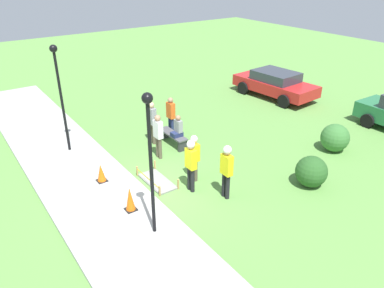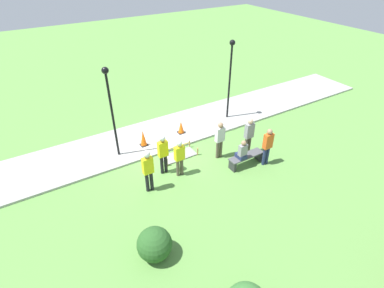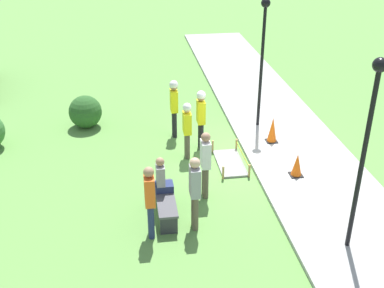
% 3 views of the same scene
% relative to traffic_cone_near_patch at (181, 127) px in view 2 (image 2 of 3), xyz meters
% --- Properties ---
extents(ground_plane, '(60.00, 60.00, 0.00)m').
position_rel_traffic_cone_near_patch_xyz_m(ground_plane, '(1.46, 1.03, -0.42)').
color(ground_plane, '#5B8E42').
extents(sidewalk, '(28.00, 3.08, 0.10)m').
position_rel_traffic_cone_near_patch_xyz_m(sidewalk, '(1.46, -0.51, -0.37)').
color(sidewalk, '#9E9E99').
rests_on(sidewalk, ground_plane).
extents(wet_concrete_patch, '(1.62, 0.77, 0.38)m').
position_rel_traffic_cone_near_patch_xyz_m(wet_concrete_patch, '(1.03, 1.59, -0.38)').
color(wet_concrete_patch, gray).
rests_on(wet_concrete_patch, ground_plane).
extents(traffic_cone_near_patch, '(0.34, 0.34, 0.64)m').
position_rel_traffic_cone_near_patch_xyz_m(traffic_cone_near_patch, '(0.00, 0.00, 0.00)').
color(traffic_cone_near_patch, black).
rests_on(traffic_cone_near_patch, sidewalk).
extents(traffic_cone_far_patch, '(0.34, 0.34, 0.80)m').
position_rel_traffic_cone_near_patch_xyz_m(traffic_cone_far_patch, '(2.07, 0.07, 0.08)').
color(traffic_cone_far_patch, black).
rests_on(traffic_cone_far_patch, sidewalk).
extents(park_bench, '(1.64, 0.44, 0.50)m').
position_rel_traffic_cone_near_patch_xyz_m(park_bench, '(-1.16, 3.64, -0.07)').
color(park_bench, '#2D2D33').
rests_on(park_bench, ground_plane).
extents(person_seated_on_bench, '(0.36, 0.44, 0.89)m').
position_rel_traffic_cone_near_patch_xyz_m(person_seated_on_bench, '(-0.85, 3.69, 0.43)').
color(person_seated_on_bench, navy).
rests_on(person_seated_on_bench, park_bench).
extents(worker_supervisor, '(0.40, 0.25, 1.71)m').
position_rel_traffic_cone_near_patch_xyz_m(worker_supervisor, '(1.62, 2.75, 0.59)').
color(worker_supervisor, brown).
rests_on(worker_supervisor, ground_plane).
extents(worker_assistant, '(0.40, 0.27, 1.87)m').
position_rel_traffic_cone_near_patch_xyz_m(worker_assistant, '(3.08, 2.96, 0.71)').
color(worker_assistant, black).
rests_on(worker_assistant, ground_plane).
extents(worker_trainee, '(0.40, 0.27, 1.86)m').
position_rel_traffic_cone_near_patch_xyz_m(worker_trainee, '(2.11, 2.27, 0.70)').
color(worker_trainee, black).
rests_on(worker_trainee, ground_plane).
extents(bystander_in_orange_shirt, '(0.40, 0.23, 1.76)m').
position_rel_traffic_cone_near_patch_xyz_m(bystander_in_orange_shirt, '(-1.92, 4.04, 0.59)').
color(bystander_in_orange_shirt, navy).
rests_on(bystander_in_orange_shirt, ground_plane).
extents(bystander_in_gray_shirt, '(0.40, 0.23, 1.78)m').
position_rel_traffic_cone_near_patch_xyz_m(bystander_in_gray_shirt, '(-0.49, 2.58, 0.60)').
color(bystander_in_gray_shirt, brown).
rests_on(bystander_in_gray_shirt, ground_plane).
extents(bystander_in_white_shirt, '(0.40, 0.24, 1.81)m').
position_rel_traffic_cone_near_patch_xyz_m(bystander_in_white_shirt, '(-1.75, 3.03, 0.62)').
color(bystander_in_white_shirt, brown).
rests_on(bystander_in_white_shirt, ground_plane).
extents(lamppost_near, '(0.28, 0.28, 4.07)m').
position_rel_traffic_cone_near_patch_xyz_m(lamppost_near, '(3.34, 0.16, 2.33)').
color(lamppost_near, black).
rests_on(lamppost_near, sidewalk).
extents(lamppost_far, '(0.28, 0.28, 4.16)m').
position_rel_traffic_cone_near_patch_xyz_m(lamppost_far, '(-2.98, -0.12, 2.38)').
color(lamppost_far, black).
rests_on(lamppost_far, sidewalk).
extents(shrub_rounded_near, '(1.08, 1.08, 1.08)m').
position_rel_traffic_cone_near_patch_xyz_m(shrub_rounded_near, '(4.20, 5.78, 0.12)').
color(shrub_rounded_near, '#285623').
rests_on(shrub_rounded_near, ground_plane).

